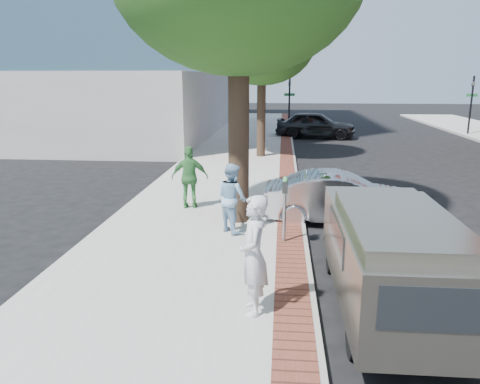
# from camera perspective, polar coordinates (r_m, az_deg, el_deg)

# --- Properties ---
(ground) EXTENTS (120.00, 120.00, 0.00)m
(ground) POSITION_cam_1_polar(r_m,az_deg,el_deg) (10.33, 2.20, -7.42)
(ground) COLOR black
(ground) RESTS_ON ground
(sidewalk) EXTENTS (5.00, 60.00, 0.15)m
(sidewalk) POSITION_cam_1_polar(r_m,az_deg,el_deg) (18.10, -1.21, 2.17)
(sidewalk) COLOR #9E9991
(sidewalk) RESTS_ON ground
(brick_strip) EXTENTS (0.60, 60.00, 0.01)m
(brick_strip) POSITION_cam_1_polar(r_m,az_deg,el_deg) (17.98, 5.78, 2.28)
(brick_strip) COLOR brown
(brick_strip) RESTS_ON sidewalk
(curb) EXTENTS (0.10, 60.00, 0.15)m
(curb) POSITION_cam_1_polar(r_m,az_deg,el_deg) (18.00, 6.89, 2.00)
(curb) COLOR gray
(curb) RESTS_ON ground
(office_base) EXTENTS (18.20, 22.20, 4.00)m
(office_base) POSITION_cam_1_polar(r_m,az_deg,el_deg) (34.41, -18.21, 10.29)
(office_base) COLOR gray
(office_base) RESTS_ON ground
(signal_near) EXTENTS (0.70, 0.15, 3.80)m
(signal_near) POSITION_cam_1_polar(r_m,az_deg,el_deg) (31.65, 6.03, 11.10)
(signal_near) COLOR black
(signal_near) RESTS_ON ground
(signal_far) EXTENTS (0.70, 0.15, 3.80)m
(signal_far) POSITION_cam_1_polar(r_m,az_deg,el_deg) (33.86, 26.38, 9.94)
(signal_far) COLOR black
(signal_far) RESTS_ON ground
(tree_far) EXTENTS (4.80, 4.80, 7.14)m
(tree_far) POSITION_cam_1_polar(r_m,az_deg,el_deg) (21.69, 2.70, 17.96)
(tree_far) COLOR black
(tree_far) RESTS_ON sidewalk
(parking_meter) EXTENTS (0.12, 0.32, 1.47)m
(parking_meter) POSITION_cam_1_polar(r_m,az_deg,el_deg) (10.30, 5.49, -0.49)
(parking_meter) COLOR gray
(parking_meter) RESTS_ON sidewalk
(person_gray) EXTENTS (0.51, 0.73, 1.89)m
(person_gray) POSITION_cam_1_polar(r_m,az_deg,el_deg) (7.21, 1.67, -7.73)
(person_gray) COLOR silver
(person_gray) RESTS_ON sidewalk
(person_officer) EXTENTS (1.00, 1.01, 1.65)m
(person_officer) POSITION_cam_1_polar(r_m,az_deg,el_deg) (11.02, -0.98, -0.71)
(person_officer) COLOR #88B2D3
(person_officer) RESTS_ON sidewalk
(person_green) EXTENTS (1.06, 0.53, 1.75)m
(person_green) POSITION_cam_1_polar(r_m,az_deg,el_deg) (13.11, -6.13, 1.79)
(person_green) COLOR #3E8943
(person_green) RESTS_ON sidewalk
(sedan_silver) EXTENTS (4.07, 1.55, 1.32)m
(sedan_silver) POSITION_cam_1_polar(r_m,az_deg,el_deg) (12.50, 12.22, -0.75)
(sedan_silver) COLOR #B9BBC1
(sedan_silver) RESTS_ON ground
(bg_car) EXTENTS (5.09, 2.55, 1.67)m
(bg_car) POSITION_cam_1_polar(r_m,az_deg,el_deg) (29.83, 9.19, 8.10)
(bg_car) COLOR black
(bg_car) RESTS_ON ground
(van) EXTENTS (1.82, 4.65, 1.71)m
(van) POSITION_cam_1_polar(r_m,az_deg,el_deg) (8.16, 17.82, -7.02)
(van) COLOR gray
(van) RESTS_ON ground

